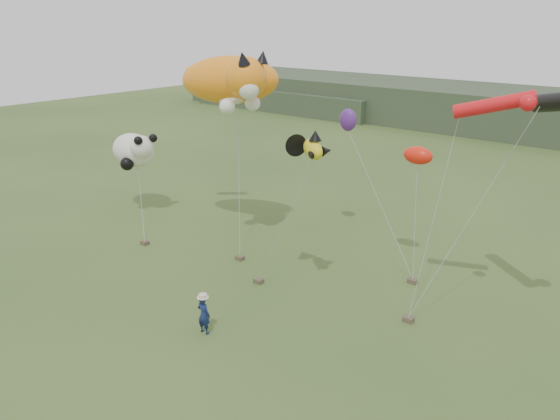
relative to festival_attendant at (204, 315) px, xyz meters
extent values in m
plane|color=#385123|center=(0.50, 0.05, -0.74)|extent=(120.00, 120.00, 0.00)
cube|color=#2D3D28|center=(0.50, 45.05, 1.26)|extent=(90.00, 12.00, 4.00)
cube|color=#2D3D28|center=(-29.50, 42.05, 0.51)|extent=(25.00, 8.00, 2.50)
imported|color=#14204C|center=(0.00, 0.00, 0.00)|extent=(0.57, 0.40, 1.48)
cube|color=brown|center=(-3.39, 5.39, -0.64)|extent=(0.38, 0.30, 0.19)
cube|color=brown|center=(-1.11, 4.19, -0.64)|extent=(0.38, 0.30, 0.19)
cube|color=brown|center=(5.35, 5.44, -0.64)|extent=(0.38, 0.30, 0.19)
cube|color=brown|center=(-8.35, 3.66, -0.64)|extent=(0.38, 0.30, 0.19)
cube|color=brown|center=(4.01, 8.43, -0.64)|extent=(0.38, 0.30, 0.19)
ellipsoid|color=orange|center=(-6.10, 7.79, 7.21)|extent=(5.60, 4.01, 2.49)
sphere|color=orange|center=(-4.00, 6.75, 7.53)|extent=(1.89, 1.89, 1.89)
cone|color=black|center=(-3.69, 6.22, 8.42)|extent=(0.59, 0.72, 0.71)
cone|color=black|center=(-3.48, 7.27, 8.42)|extent=(0.59, 0.68, 0.67)
sphere|color=white|center=(-3.58, 6.43, 7.11)|extent=(0.94, 0.94, 0.94)
ellipsoid|color=white|center=(-5.89, 7.48, 6.37)|extent=(1.84, 0.92, 0.58)
sphere|color=white|center=(-4.63, 6.12, 6.27)|extent=(0.73, 0.73, 0.73)
sphere|color=white|center=(-4.42, 7.59, 6.27)|extent=(0.73, 0.73, 0.73)
cylinder|color=orange|center=(-8.82, 8.63, 7.63)|extent=(1.95, 1.43, 1.14)
ellipsoid|color=gold|center=(1.30, 4.66, 5.44)|extent=(1.51, 1.26, 0.85)
cone|color=black|center=(0.13, 4.95, 5.44)|extent=(1.05, 1.11, 0.88)
cone|color=black|center=(1.40, 4.66, 5.97)|extent=(0.49, 0.49, 0.39)
cone|color=black|center=(1.59, 4.17, 5.34)|extent=(0.52, 0.55, 0.39)
cone|color=black|center=(1.59, 5.14, 5.34)|extent=(0.52, 0.55, 0.39)
cylinder|color=red|center=(6.71, 7.77, 7.25)|extent=(2.77, 1.14, 1.17)
sphere|color=red|center=(7.92, 7.34, 7.47)|extent=(0.54, 0.54, 0.54)
ellipsoid|color=white|center=(-12.95, 6.68, 2.88)|extent=(2.90, 1.94, 1.94)
sphere|color=white|center=(-11.66, 6.36, 3.31)|extent=(1.29, 1.29, 1.29)
sphere|color=black|center=(-11.34, 5.93, 3.80)|extent=(0.47, 0.47, 0.47)
sphere|color=black|center=(-11.23, 6.84, 3.80)|extent=(0.47, 0.47, 0.47)
sphere|color=black|center=(-12.41, 5.82, 2.35)|extent=(0.75, 0.75, 0.75)
sphere|color=black|center=(-13.81, 7.00, 2.45)|extent=(0.75, 0.75, 0.75)
ellipsoid|color=red|center=(3.03, 9.96, 4.47)|extent=(1.32, 0.77, 0.77)
ellipsoid|color=#53237E|center=(-1.43, 11.27, 5.32)|extent=(0.91, 0.60, 1.11)
camera|label=1|loc=(13.11, -11.48, 10.11)|focal=35.00mm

